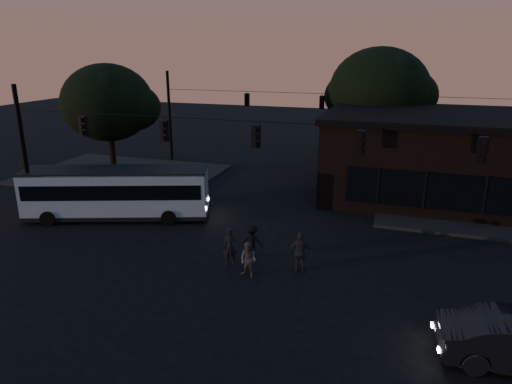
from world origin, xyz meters
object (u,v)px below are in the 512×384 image
(pedestrian_c, at_px, (300,252))
(pedestrian_d, at_px, (252,241))
(building, at_px, (449,156))
(bus, at_px, (117,191))
(pedestrian_b, at_px, (248,260))
(pedestrian_a, at_px, (230,247))

(pedestrian_c, bearing_deg, pedestrian_d, -29.13)
(building, relative_size, bus, 1.49)
(pedestrian_c, height_order, pedestrian_d, pedestrian_c)
(building, bearing_deg, pedestrian_c, -116.49)
(pedestrian_b, height_order, pedestrian_d, pedestrian_d)
(building, relative_size, pedestrian_d, 9.88)
(pedestrian_b, distance_m, pedestrian_c, 2.26)
(bus, height_order, pedestrian_b, bus)
(pedestrian_b, bearing_deg, pedestrian_c, 44.58)
(pedestrian_b, distance_m, pedestrian_d, 1.95)
(pedestrian_d, bearing_deg, pedestrian_c, 160.52)
(pedestrian_b, bearing_deg, pedestrian_a, 159.44)
(bus, relative_size, pedestrian_c, 5.71)
(building, relative_size, pedestrian_b, 9.93)
(building, xyz_separation_m, pedestrian_d, (-9.03, -12.45, -1.93))
(building, relative_size, pedestrian_c, 8.50)
(pedestrian_b, bearing_deg, building, 74.33)
(building, xyz_separation_m, pedestrian_a, (-9.70, -13.52, -1.87))
(bus, xyz_separation_m, pedestrian_c, (11.28, -3.24, -0.70))
(pedestrian_a, relative_size, pedestrian_d, 1.08)
(pedestrian_b, relative_size, pedestrian_c, 0.86)
(pedestrian_a, bearing_deg, building, 36.24)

